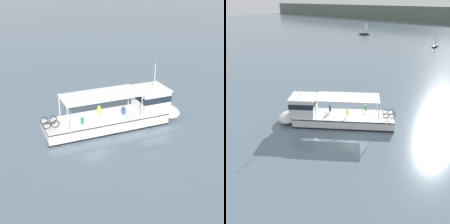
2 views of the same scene
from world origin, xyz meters
TOP-DOWN VIEW (x-y plane):
  - ground_plane at (0.00, 0.00)m, footprint 400.00×400.00m
  - ferry_main at (-2.42, -1.51)m, footprint 11.81×10.42m

SIDE VIEW (x-z plane):
  - ground_plane at x=0.00m, z-range 0.00..0.00m
  - ferry_main at x=-2.42m, z-range -1.64..3.68m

